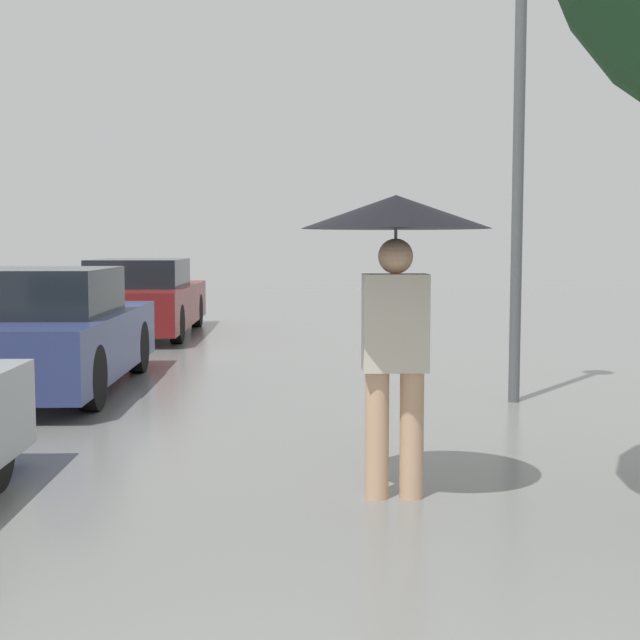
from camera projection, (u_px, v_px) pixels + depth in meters
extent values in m
cylinder|color=tan|center=(377.00, 435.00, 5.58)|extent=(0.15, 0.15, 0.81)
cylinder|color=tan|center=(412.00, 435.00, 5.58)|extent=(0.15, 0.15, 0.81)
cube|color=beige|center=(395.00, 323.00, 5.52)|extent=(0.40, 0.24, 0.60)
sphere|color=tan|center=(396.00, 256.00, 5.48)|extent=(0.22, 0.22, 0.22)
cylinder|color=#515456|center=(395.00, 281.00, 5.49)|extent=(0.02, 0.02, 0.64)
cone|color=black|center=(396.00, 212.00, 5.46)|extent=(1.17, 1.17, 0.21)
cube|color=navy|center=(45.00, 343.00, 9.70)|extent=(1.74, 4.07, 0.66)
cube|color=black|center=(38.00, 292.00, 9.45)|extent=(1.48, 1.83, 0.49)
cylinder|color=black|center=(10.00, 347.00, 10.96)|extent=(0.18, 0.63, 0.63)
cylinder|color=black|center=(138.00, 347.00, 11.00)|extent=(0.18, 0.63, 0.63)
cylinder|color=black|center=(91.00, 378.00, 8.49)|extent=(0.18, 0.63, 0.63)
cube|color=maroon|center=(142.00, 305.00, 15.52)|extent=(1.75, 4.57, 0.68)
cube|color=black|center=(139.00, 273.00, 15.24)|extent=(1.49, 2.06, 0.47)
cylinder|color=black|center=(114.00, 311.00, 16.93)|extent=(0.18, 0.63, 0.63)
cylinder|color=black|center=(197.00, 310.00, 16.97)|extent=(0.18, 0.63, 0.63)
cylinder|color=black|center=(77.00, 324.00, 14.11)|extent=(0.18, 0.63, 0.63)
cylinder|color=black|center=(177.00, 324.00, 14.15)|extent=(0.18, 0.63, 0.63)
cylinder|color=#515456|center=(518.00, 154.00, 8.78)|extent=(0.11, 0.11, 4.94)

